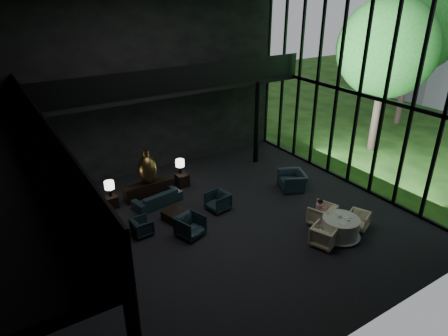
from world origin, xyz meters
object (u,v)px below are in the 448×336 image
window_armchair (293,177)px  dining_chair_north (322,213)px  side_table_right (182,180)px  sofa (157,196)px  lounge_armchair_west (142,227)px  dining_chair_west (324,234)px  table_lamp_left (109,186)px  child (320,207)px  table_lamp_right (180,164)px  console (149,190)px  lounge_armchair_south (190,224)px  coffee_table (176,215)px  side_table_left (112,202)px  lounge_armchair_east (218,200)px  dining_table (340,229)px  bronze_urn (147,169)px  dining_chair_east (358,220)px

window_armchair → dining_chair_north: bearing=3.9°
side_table_right → window_armchair: window_armchair is taller
side_table_right → sofa: 1.82m
side_table_right → lounge_armchair_west: 3.88m
lounge_armchair_west → window_armchair: 6.78m
dining_chair_north → dining_chair_west: 1.31m
table_lamp_left → child: 8.04m
table_lamp_right → console: bearing=-169.7°
lounge_armchair_south → window_armchair: (5.38, 0.77, 0.07)m
lounge_armchair_south → sofa: bearing=73.0°
lounge_armchair_west → coffee_table: 1.46m
child → table_lamp_right: bearing=-63.0°
side_table_left → window_armchair: bearing=-20.6°
lounge_armchair_east → dining_chair_north: (2.67, -2.92, 0.06)m
table_lamp_left → table_lamp_right: 3.21m
lounge_armchair_south → dining_chair_west: (3.55, -2.91, -0.06)m
child → dining_chair_north: bearing=140.6°
dining_table → dining_chair_west: 0.83m
side_table_left → table_lamp_right: bearing=4.9°
side_table_left → table_lamp_right: table_lamp_right is taller
window_armchair → table_lamp_left: bearing=-87.3°
side_table_left → side_table_right: side_table_right is taller
table_lamp_left → dining_table: bearing=-46.1°
lounge_armchair_east → dining_chair_west: bearing=17.2°
table_lamp_left → sofa: bearing=-25.6°
bronze_urn → sofa: bronze_urn is taller
side_table_right → dining_table: bearing=-66.0°
lounge_armchair_south → dining_chair_east: 6.06m
bronze_urn → child: size_ratio=2.48×
lounge_armchair_east → table_lamp_right: bearing=177.8°
coffee_table → dining_chair_west: (3.51, -4.13, 0.24)m
bronze_urn → table_lamp_right: bronze_urn is taller
coffee_table → child: child is taller
dining_chair_north → lounge_armchair_east: bearing=-67.2°
console → table_lamp_left: table_lamp_left is taller
table_lamp_right → dining_table: 7.20m
lounge_armchair_east → dining_chair_west: 4.30m
dining_table → dining_chair_west: size_ratio=1.70×
lounge_armchair_west → dining_chair_west: (4.95, -3.90, 0.12)m
lounge_armchair_west → lounge_armchair_east: lounge_armchair_east is taller
dining_chair_west → dining_chair_north: bearing=-63.1°
window_armchair → coffee_table: 5.37m
coffee_table → dining_chair_north: dining_chair_north is taller
side_table_right → child: child is taller
console → bronze_urn: size_ratio=1.47×
side_table_left → side_table_right: size_ratio=0.89×
lounge_armchair_east → side_table_left: bearing=-132.7°
console → coffee_table: console is taller
side_table_left → sofa: bearing=-25.3°
side_table_left → table_lamp_right: size_ratio=0.79×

